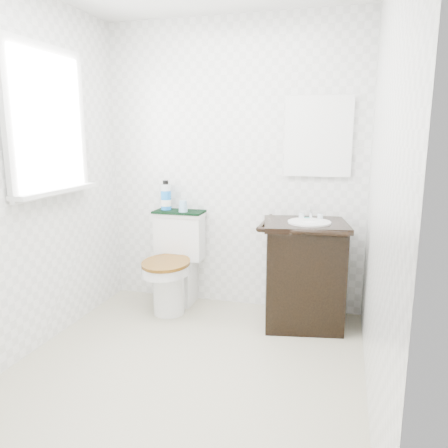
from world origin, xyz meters
The scene contains 14 objects.
floor centered at (0.00, 0.00, 0.00)m, with size 2.40×2.40×0.00m, color #BAB395.
wall_back centered at (0.00, 1.20, 1.20)m, with size 2.40×2.40×0.00m, color white.
wall_front centered at (0.00, -1.20, 1.20)m, with size 2.40×2.40×0.00m, color white.
wall_left centered at (-1.10, 0.00, 1.20)m, with size 2.40×2.40×0.00m, color white.
wall_right centered at (1.10, 0.00, 1.20)m, with size 2.40×2.40×0.00m, color white.
window centered at (-1.07, 0.25, 1.55)m, with size 0.02×0.70×0.90m, color white.
mirror centered at (0.69, 1.18, 1.45)m, with size 0.50×0.02×0.60m, color silver.
toilet centered at (-0.45, 0.97, 0.35)m, with size 0.44×0.65×0.81m.
vanity centered at (0.65, 0.90, 0.43)m, with size 0.70×0.63×0.92m.
trash_bin centered at (0.45, 1.09, 0.16)m, with size 0.27×0.24×0.32m.
towel centered at (-0.45, 1.09, 0.81)m, with size 0.43×0.22×0.02m, color black.
mouthwash_bottle centered at (-0.57, 1.11, 0.94)m, with size 0.09×0.09×0.25m.
cup centered at (-0.39, 1.05, 0.87)m, with size 0.08×0.08×0.10m, color #81B1D3.
soap_bar centered at (0.65, 1.01, 0.83)m, with size 0.07×0.05×0.02m, color #187368.
Camera 1 is at (0.91, -2.36, 1.47)m, focal length 35.00 mm.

